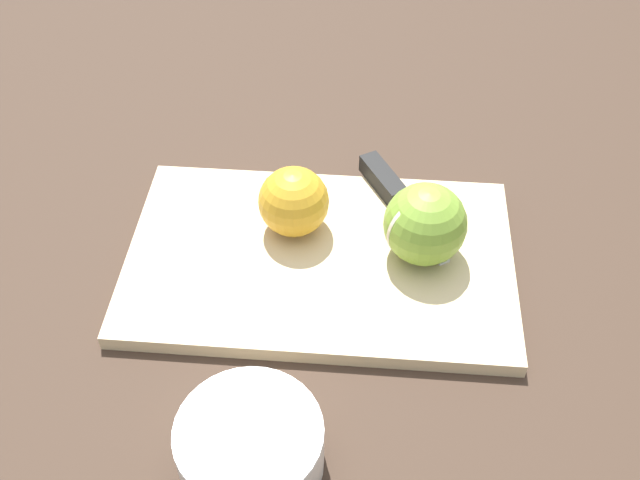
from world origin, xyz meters
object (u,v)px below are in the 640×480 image
(apple_half_left, at_px, (293,202))
(knife, at_px, (386,184))
(bowl, at_px, (250,445))
(apple_half_right, at_px, (425,225))

(apple_half_left, relative_size, knife, 0.47)
(apple_half_left, distance_m, bowl, 0.25)
(apple_half_right, bearing_deg, bowl, 118.18)
(apple_half_left, bearing_deg, apple_half_right, -155.40)
(apple_half_left, distance_m, apple_half_right, 0.13)
(apple_half_left, height_order, knife, apple_half_left)
(apple_half_left, xyz_separation_m, knife, (0.10, 0.05, -0.03))
(knife, bearing_deg, bowl, -48.18)
(knife, xyz_separation_m, bowl, (-0.13, -0.30, 0.00))
(apple_half_right, relative_size, knife, 0.53)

